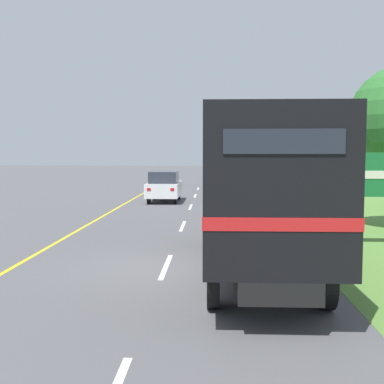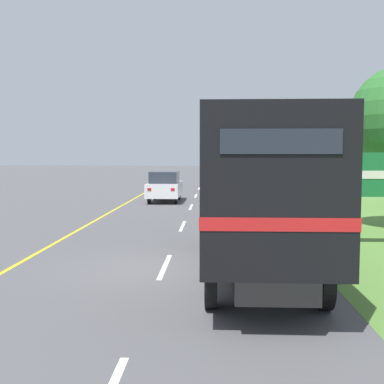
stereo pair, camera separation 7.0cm
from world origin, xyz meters
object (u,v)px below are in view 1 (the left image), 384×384
object	(u,v)px
lead_car_grey_ahead	(218,175)
delineator_post	(331,239)
lead_car_white	(164,186)
highway_sign	(379,178)
horse_trailer_truck	(257,188)

from	to	relation	value
lead_car_grey_ahead	delineator_post	bearing A→B (deg)	-84.58
lead_car_white	lead_car_grey_ahead	bearing A→B (deg)	75.57
lead_car_grey_ahead	highway_sign	xyz separation A→B (m)	(4.44, -25.81, 1.04)
horse_trailer_truck	delineator_post	xyz separation A→B (m)	(2.10, 1.61, -1.47)
delineator_post	horse_trailer_truck	bearing A→B (deg)	-142.55
horse_trailer_truck	highway_sign	world-z (taller)	horse_trailer_truck
lead_car_grey_ahead	delineator_post	size ratio (longest dim) A/B	4.84
highway_sign	delineator_post	size ratio (longest dim) A/B	3.29
horse_trailer_truck	delineator_post	distance (m)	3.03
horse_trailer_truck	lead_car_grey_ahead	xyz separation A→B (m)	(-0.52, 29.22, -0.98)
lead_car_white	lead_car_grey_ahead	distance (m)	13.13
lead_car_grey_ahead	delineator_post	xyz separation A→B (m)	(2.62, -27.61, -0.49)
lead_car_white	highway_sign	xyz separation A→B (m)	(7.71, -13.09, 1.14)
horse_trailer_truck	lead_car_white	size ratio (longest dim) A/B	2.15
lead_car_white	lead_car_grey_ahead	world-z (taller)	lead_car_grey_ahead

